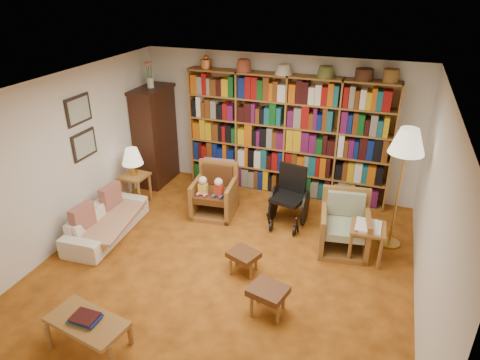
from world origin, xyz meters
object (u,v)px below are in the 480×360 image
at_px(side_table_papers, 368,232).
at_px(footstool_a, 244,256).
at_px(floor_lamp, 407,146).
at_px(coffee_table, 87,324).
at_px(side_table_lamp, 135,182).
at_px(armchair_sage, 345,227).
at_px(armchair_leather, 216,193).
at_px(footstool_b, 268,293).
at_px(wheelchair, 290,198).
at_px(sofa, 106,221).

bearing_deg(side_table_papers, footstool_a, -149.66).
bearing_deg(floor_lamp, coffee_table, -133.64).
height_order(side_table_lamp, floor_lamp, floor_lamp).
distance_m(side_table_lamp, side_table_papers, 3.98).
distance_m(side_table_lamp, armchair_sage, 3.64).
xyz_separation_m(armchair_leather, footstool_b, (1.52, -2.06, -0.06)).
height_order(armchair_leather, footstool_b, armchair_leather).
bearing_deg(wheelchair, side_table_papers, -25.89).
bearing_deg(armchair_leather, sofa, -136.86).
distance_m(side_table_lamp, coffee_table, 3.25).
relative_size(armchair_leather, footstool_a, 1.82).
relative_size(armchair_sage, floor_lamp, 0.47).
relative_size(armchair_leather, floor_lamp, 0.47).
bearing_deg(side_table_lamp, footstool_b, -31.78).
xyz_separation_m(wheelchair, coffee_table, (-1.42, -3.31, -0.12)).
relative_size(armchair_leather, armchair_sage, 0.99).
bearing_deg(wheelchair, armchair_sage, -24.11).
distance_m(armchair_leather, coffee_table, 3.23).
bearing_deg(sofa, side_table_papers, -82.68).
height_order(footstool_a, coffee_table, coffee_table).
bearing_deg(armchair_sage, footstool_a, -137.78).
bearing_deg(floor_lamp, footstool_a, -143.42).
xyz_separation_m(side_table_lamp, armchair_sage, (3.64, -0.10, -0.09)).
xyz_separation_m(sofa, floor_lamp, (4.20, 1.21, 1.37)).
distance_m(wheelchair, footstool_a, 1.55).
bearing_deg(armchair_leather, footstool_a, -55.22).
height_order(armchair_leather, footstool_a, armchair_leather).
xyz_separation_m(side_table_lamp, armchair_leather, (1.44, 0.23, -0.07)).
height_order(armchair_leather, floor_lamp, floor_lamp).
distance_m(sofa, side_table_papers, 3.94).
relative_size(side_table_lamp, floor_lamp, 0.30).
bearing_deg(coffee_table, armchair_leather, 87.03).
relative_size(sofa, armchair_leather, 1.83).
height_order(wheelchair, side_table_papers, wheelchair).
xyz_separation_m(floor_lamp, coffee_table, (-3.03, -3.18, -1.28)).
bearing_deg(wheelchair, sofa, -152.61).
xyz_separation_m(armchair_leather, footstool_a, (0.99, -1.43, -0.09)).
relative_size(armchair_sage, footstool_a, 1.83).
distance_m(wheelchair, footstool_b, 2.17).
xyz_separation_m(armchair_leather, wheelchair, (1.26, 0.09, 0.08)).
bearing_deg(side_table_papers, floor_lamp, 55.80).
relative_size(floor_lamp, footstool_a, 3.87).
height_order(armchair_sage, coffee_table, armchair_sage).
relative_size(sofa, side_table_papers, 2.87).
bearing_deg(side_table_lamp, wheelchair, 6.79).
bearing_deg(floor_lamp, armchair_leather, 179.15).
bearing_deg(sofa, armchair_leather, -50.12).
distance_m(armchair_sage, footstool_b, 1.86).
xyz_separation_m(side_table_papers, coffee_table, (-2.70, -2.69, -0.12)).
relative_size(sofa, armchair_sage, 1.82).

